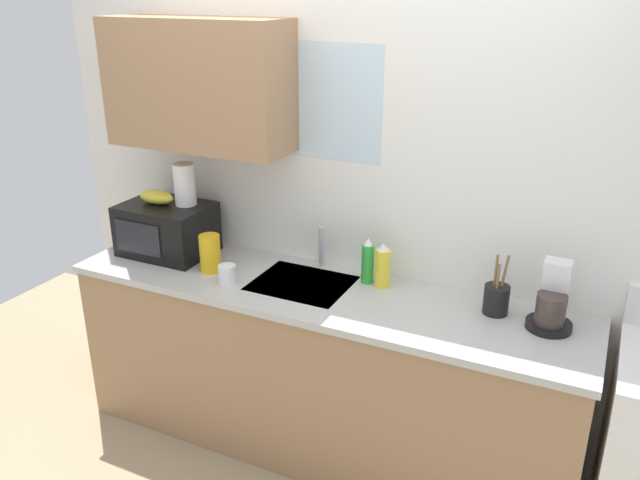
# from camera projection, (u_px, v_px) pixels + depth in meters

# --- Properties ---
(kitchen_wall_assembly) EXTENTS (3.29, 0.42, 2.50)m
(kitchen_wall_assembly) POSITION_uv_depth(u_px,v_px,m) (323.00, 177.00, 3.19)
(kitchen_wall_assembly) COLOR white
(kitchen_wall_assembly) RESTS_ON ground
(counter_unit) EXTENTS (2.52, 0.63, 0.90)m
(counter_unit) POSITION_uv_depth(u_px,v_px,m) (320.00, 368.00, 3.21)
(counter_unit) COLOR #9E7551
(counter_unit) RESTS_ON ground
(sink_faucet) EXTENTS (0.03, 0.03, 0.21)m
(sink_faucet) POSITION_uv_depth(u_px,v_px,m) (321.00, 247.00, 3.24)
(sink_faucet) COLOR #B2B5BA
(sink_faucet) RESTS_ON counter_unit
(microwave) EXTENTS (0.46, 0.35, 0.27)m
(microwave) POSITION_uv_depth(u_px,v_px,m) (167.00, 229.00, 3.40)
(microwave) COLOR black
(microwave) RESTS_ON counter_unit
(banana_bunch) EXTENTS (0.20, 0.11, 0.07)m
(banana_bunch) POSITION_uv_depth(u_px,v_px,m) (157.00, 197.00, 3.36)
(banana_bunch) COLOR gold
(banana_bunch) RESTS_ON microwave
(paper_towel_roll) EXTENTS (0.11, 0.11, 0.22)m
(paper_towel_roll) POSITION_uv_depth(u_px,v_px,m) (185.00, 184.00, 3.31)
(paper_towel_roll) COLOR white
(paper_towel_roll) RESTS_ON microwave
(coffee_maker) EXTENTS (0.19, 0.21, 0.28)m
(coffee_maker) POSITION_uv_depth(u_px,v_px,m) (552.00, 303.00, 2.68)
(coffee_maker) COLOR black
(coffee_maker) RESTS_ON counter_unit
(dish_soap_bottle_green) EXTENTS (0.06, 0.06, 0.23)m
(dish_soap_bottle_green) POSITION_uv_depth(u_px,v_px,m) (368.00, 262.00, 3.07)
(dish_soap_bottle_green) COLOR green
(dish_soap_bottle_green) RESTS_ON counter_unit
(dish_soap_bottle_yellow) EXTENTS (0.07, 0.07, 0.22)m
(dish_soap_bottle_yellow) POSITION_uv_depth(u_px,v_px,m) (383.00, 266.00, 3.03)
(dish_soap_bottle_yellow) COLOR yellow
(dish_soap_bottle_yellow) RESTS_ON counter_unit
(cereal_canister) EXTENTS (0.10, 0.10, 0.19)m
(cereal_canister) POSITION_uv_depth(u_px,v_px,m) (210.00, 253.00, 3.20)
(cereal_canister) COLOR gold
(cereal_canister) RESTS_ON counter_unit
(mug_white) EXTENTS (0.08, 0.08, 0.09)m
(mug_white) POSITION_uv_depth(u_px,v_px,m) (227.00, 275.00, 3.08)
(mug_white) COLOR white
(mug_white) RESTS_ON counter_unit
(utensil_crock) EXTENTS (0.11, 0.11, 0.28)m
(utensil_crock) POSITION_uv_depth(u_px,v_px,m) (496.00, 299.00, 2.79)
(utensil_crock) COLOR black
(utensil_crock) RESTS_ON counter_unit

